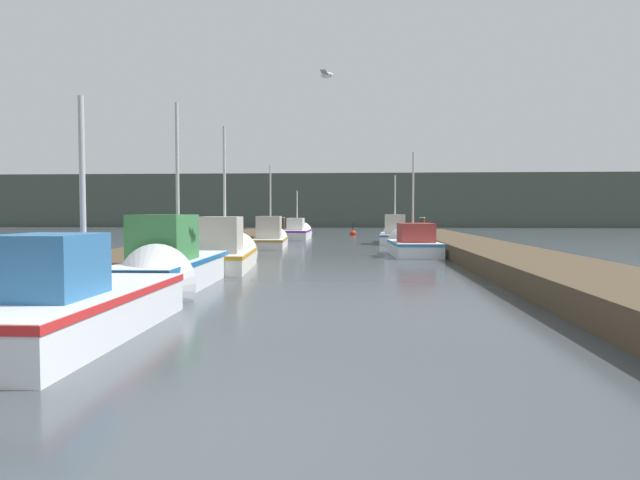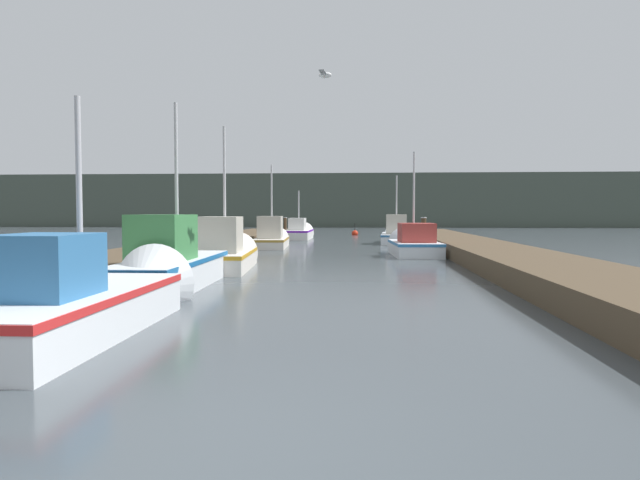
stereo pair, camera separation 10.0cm
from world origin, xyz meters
name	(u,v)px [view 2 (the right image)]	position (x,y,z in m)	size (l,w,h in m)	color
ground_plane	(212,457)	(0.00, 0.00, 0.00)	(200.00, 200.00, 0.00)	#3D4449
dock_left	(180,252)	(-5.39, 16.00, 0.26)	(2.61, 40.00, 0.53)	#4C3D2B
dock_right	(490,253)	(5.39, 16.00, 0.26)	(2.61, 40.00, 0.53)	#4C3D2B
distant_shore_ridge	(353,202)	(0.00, 67.49, 3.02)	(120.00, 16.00, 6.04)	#424C42
fishing_boat_0	(93,298)	(-2.86, 4.22, 0.41)	(1.67, 5.49, 3.68)	silver
fishing_boat_1	(180,263)	(-3.12, 8.94, 0.51)	(1.52, 6.28, 4.39)	silver
fishing_boat_2	(226,252)	(-3.02, 13.00, 0.47)	(1.93, 5.05, 4.63)	silver
fishing_boat_3	(413,244)	(3.02, 18.67, 0.42)	(1.86, 4.58, 4.49)	silver
fishing_boat_4	(272,238)	(-3.26, 23.40, 0.43)	(1.76, 5.12, 4.38)	silver
fishing_boat_5	(396,234)	(2.93, 27.68, 0.46)	(1.87, 5.64, 4.14)	silver
fishing_boat_6	(299,232)	(-2.89, 32.18, 0.40)	(1.59, 5.43, 3.46)	silver
mooring_piling_0	(424,232)	(4.02, 24.09, 0.72)	(0.28, 0.28, 1.42)	#473523
mooring_piling_1	(285,227)	(-4.19, 35.10, 0.67)	(0.24, 0.24, 1.33)	#473523
channel_buoy	(355,233)	(0.56, 37.84, 0.14)	(0.47, 0.47, 0.97)	red
seagull_lead	(325,75)	(0.23, 8.45, 4.55)	(0.31, 0.56, 0.12)	white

